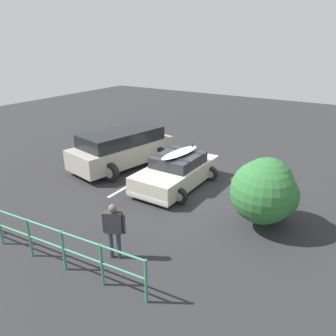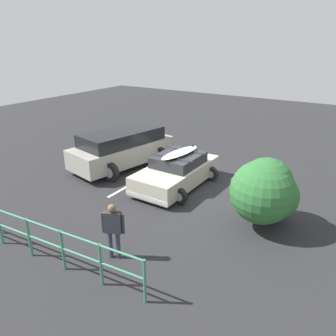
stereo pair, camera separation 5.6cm
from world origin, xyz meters
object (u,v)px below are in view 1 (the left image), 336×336
object	(u,v)px
suv_car	(122,148)
bush_near_left	(267,190)
sedan_car	(177,171)
person_bystander	(114,227)

from	to	relation	value
suv_car	bush_near_left	bearing A→B (deg)	166.17
sedan_car	person_bystander	world-z (taller)	person_bystander
person_bystander	sedan_car	bearing A→B (deg)	-78.31
person_bystander	bush_near_left	bearing A→B (deg)	-127.81
sedan_car	bush_near_left	world-z (taller)	bush_near_left
sedan_car	suv_car	distance (m)	3.21
person_bystander	suv_car	bearing A→B (deg)	-52.16
person_bystander	bush_near_left	size ratio (longest dim) A/B	0.67
sedan_car	suv_car	world-z (taller)	suv_car
sedan_car	person_bystander	xyz separation A→B (m)	(-1.00, 4.82, 0.34)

